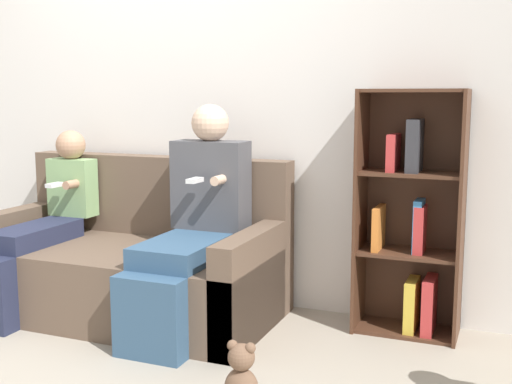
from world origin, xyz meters
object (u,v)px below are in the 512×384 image
(bookshelf, at_px, (412,220))
(adult_seated, at_px, (193,217))
(couch, at_px, (130,265))
(teddy_bear, at_px, (241,378))
(child_seated, at_px, (42,221))

(bookshelf, bearing_deg, adult_seated, -160.07)
(couch, height_order, adult_seated, adult_seated)
(couch, height_order, teddy_bear, couch)
(bookshelf, xyz_separation_m, teddy_bear, (-0.48, -1.18, -0.48))
(couch, height_order, child_seated, child_seated)
(child_seated, xyz_separation_m, teddy_bear, (1.61, -0.73, -0.39))
(adult_seated, bearing_deg, bookshelf, 19.93)
(adult_seated, xyz_separation_m, bookshelf, (1.10, 0.40, -0.01))
(adult_seated, relative_size, teddy_bear, 4.17)
(couch, relative_size, adult_seated, 1.44)
(adult_seated, height_order, child_seated, adult_seated)
(adult_seated, bearing_deg, child_seated, -177.24)
(child_seated, bearing_deg, couch, 14.72)
(child_seated, height_order, bookshelf, bookshelf)
(couch, xyz_separation_m, child_seated, (-0.52, -0.14, 0.25))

